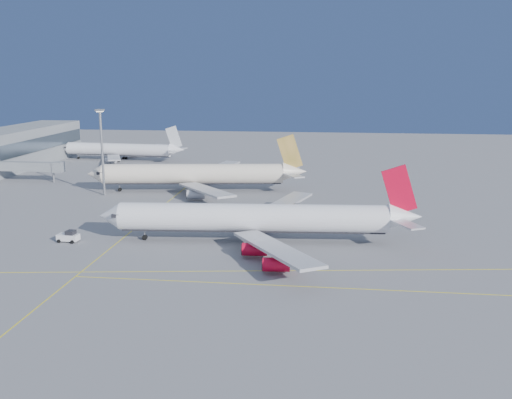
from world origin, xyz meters
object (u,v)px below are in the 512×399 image
Objects in this scene: airliner_virgin at (260,218)px; airliner_etihad at (198,174)px; airliner_third at (121,150)px; pushback_tug at (69,236)px; light_mast at (102,145)px.

airliner_etihad reaches higher than airliner_virgin.
airliner_etihad is (-25.11, 51.63, 0.20)m from airliner_virgin.
airliner_etihad is 74.78m from airliner_third.
airliner_virgin is 131.50m from airliner_third.
airliner_third is at bearing 118.60° from airliner_virgin.
airliner_third reaches higher than pushback_tug.
light_mast reaches higher than airliner_etihad.
airliner_etihad is 14.36× the size of pushback_tug.
pushback_tug is (29.92, -115.84, -3.34)m from airliner_third.
airliner_etihad is 1.21× the size of airliner_third.
pushback_tug is (-40.99, -5.11, -4.00)m from airliner_virgin.
airliner_third is 119.69m from pushback_tug.
airliner_virgin is 1.25× the size of airliner_third.
airliner_third is at bearing 120.15° from airliner_etihad.
airliner_virgin is 67.50m from light_mast.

